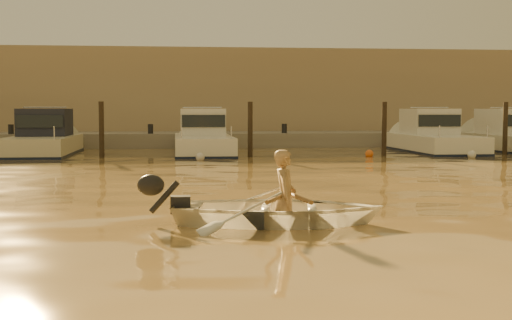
{
  "coord_description": "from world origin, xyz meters",
  "views": [
    {
      "loc": [
        -2.87,
        -11.89,
        1.71
      ],
      "look_at": [
        -1.35,
        1.61,
        0.75
      ],
      "focal_mm": 50.0,
      "sensor_mm": 36.0,
      "label": 1
    }
  ],
  "objects": [
    {
      "name": "oar_port",
      "position": [
        -1.11,
        -1.43,
        0.42
      ],
      "size": [
        0.16,
        2.1,
        0.13
      ],
      "primitive_type": "cylinder",
      "rotation": [
        1.54,
        0.0,
        0.05
      ],
      "color": "brown",
      "rests_on": "dinghy"
    },
    {
      "name": "piling_4",
      "position": [
        9.5,
        13.8,
        0.9
      ],
      "size": [
        0.18,
        0.18,
        2.2
      ],
      "primitive_type": "cylinder",
      "color": "#2D2319",
      "rests_on": "ground_plane"
    },
    {
      "name": "moored_boat_2",
      "position": [
        -1.82,
        16.0,
        0.62
      ],
      "size": [
        2.17,
        7.3,
        1.75
      ],
      "primitive_type": null,
      "color": "white",
      "rests_on": "ground_plane"
    },
    {
      "name": "piling_2",
      "position": [
        -0.2,
        13.8,
        0.9
      ],
      "size": [
        0.18,
        0.18,
        2.2
      ],
      "primitive_type": "cylinder",
      "color": "#2D2319",
      "rests_on": "ground_plane"
    },
    {
      "name": "fender_b",
      "position": [
        -8.0,
        13.21,
        0.1
      ],
      "size": [
        0.3,
        0.3,
        0.3
      ],
      "primitive_type": "sphere",
      "color": "#C96617",
      "rests_on": "ground_plane"
    },
    {
      "name": "person",
      "position": [
        -1.25,
        -1.4,
        0.41
      ],
      "size": [
        0.42,
        0.56,
        1.42
      ],
      "primitive_type": "imported",
      "rotation": [
        0.0,
        0.0,
        1.41
      ],
      "color": "#A47E52",
      "rests_on": "dinghy"
    },
    {
      "name": "outboard_motor",
      "position": [
        -2.83,
        -1.15,
        0.28
      ],
      "size": [
        0.95,
        0.54,
        0.7
      ],
      "primitive_type": null,
      "rotation": [
        0.0,
        0.0,
        -0.16
      ],
      "color": "black",
      "rests_on": "dinghy"
    },
    {
      "name": "fender_d",
      "position": [
        4.15,
        13.44,
        0.1
      ],
      "size": [
        0.3,
        0.3,
        0.3
      ],
      "primitive_type": "sphere",
      "color": "orange",
      "rests_on": "ground_plane"
    },
    {
      "name": "piling_3",
      "position": [
        4.8,
        13.8,
        0.9
      ],
      "size": [
        0.18,
        0.18,
        2.2
      ],
      "primitive_type": "cylinder",
      "color": "#2D2319",
      "rests_on": "ground_plane"
    },
    {
      "name": "fender_c",
      "position": [
        -2.06,
        12.33,
        0.1
      ],
      "size": [
        0.3,
        0.3,
        0.3
      ],
      "primitive_type": "sphere",
      "color": "silver",
      "rests_on": "ground_plane"
    },
    {
      "name": "piling_1",
      "position": [
        -5.5,
        13.8,
        0.9
      ],
      "size": [
        0.18,
        0.18,
        2.2
      ],
      "primitive_type": "cylinder",
      "color": "#2D2319",
      "rests_on": "ground_plane"
    },
    {
      "name": "moored_boat_1",
      "position": [
        -7.94,
        16.0,
        0.62
      ],
      "size": [
        2.28,
        6.78,
        1.75
      ],
      "primitive_type": null,
      "color": "beige",
      "rests_on": "ground_plane"
    },
    {
      "name": "ground_plane",
      "position": [
        0.0,
        0.0,
        0.0
      ],
      "size": [
        160.0,
        160.0,
        0.0
      ],
      "primitive_type": "plane",
      "color": "olive",
      "rests_on": "ground"
    },
    {
      "name": "dinghy",
      "position": [
        -1.35,
        -1.39,
        0.21
      ],
      "size": [
        3.47,
        2.73,
        0.65
      ],
      "primitive_type": "imported",
      "rotation": [
        0.0,
        0.0,
        1.41
      ],
      "color": "white",
      "rests_on": "ground_plane"
    },
    {
      "name": "waterfront_building",
      "position": [
        0.0,
        27.0,
        2.4
      ],
      "size": [
        46.0,
        7.0,
        4.8
      ],
      "primitive_type": "cube",
      "color": "#9E8466",
      "rests_on": "quay"
    },
    {
      "name": "oar_starboard",
      "position": [
        -1.3,
        -1.4,
        0.42
      ],
      "size": [
        0.75,
        2.0,
        0.13
      ],
      "primitive_type": "cylinder",
      "rotation": [
        1.54,
        0.0,
        -0.34
      ],
      "color": "brown",
      "rests_on": "dinghy"
    },
    {
      "name": "moored_boat_4",
      "position": [
        7.54,
        16.0,
        0.62
      ],
      "size": [
        2.27,
        6.98,
        1.75
      ],
      "primitive_type": null,
      "color": "white",
      "rests_on": "ground_plane"
    },
    {
      "name": "quay",
      "position": [
        0.0,
        21.5,
        0.15
      ],
      "size": [
        52.0,
        4.0,
        1.0
      ],
      "primitive_type": "cube",
      "color": "gray",
      "rests_on": "ground_plane"
    },
    {
      "name": "fender_e",
      "position": [
        7.66,
        12.54,
        0.1
      ],
      "size": [
        0.3,
        0.3,
        0.3
      ],
      "primitive_type": "sphere",
      "color": "white",
      "rests_on": "ground_plane"
    }
  ]
}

